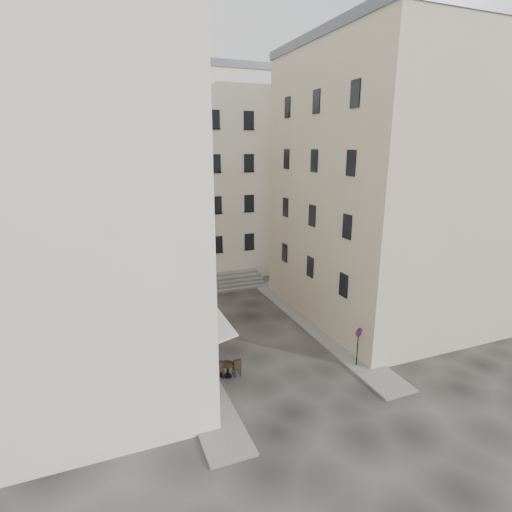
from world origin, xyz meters
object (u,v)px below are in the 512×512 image
bistro_table_b (227,368)px  no_parking_sign (358,339)px  pedestrian (202,329)px  bistro_table_a (228,369)px

bistro_table_b → no_parking_sign: bearing=-14.1°
no_parking_sign → pedestrian: size_ratio=1.38×
bistro_table_a → bistro_table_b: size_ratio=0.98×
no_parking_sign → pedestrian: no_parking_sign is taller
bistro_table_b → pedestrian: size_ratio=0.81×
bistro_table_a → bistro_table_b: (-0.01, 0.13, 0.01)m
no_parking_sign → pedestrian: (-7.25, 6.08, -0.82)m
bistro_table_a → pedestrian: size_ratio=0.79×
bistro_table_a → pedestrian: (-0.27, 4.46, 0.37)m
no_parking_sign → bistro_table_b: 7.30m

